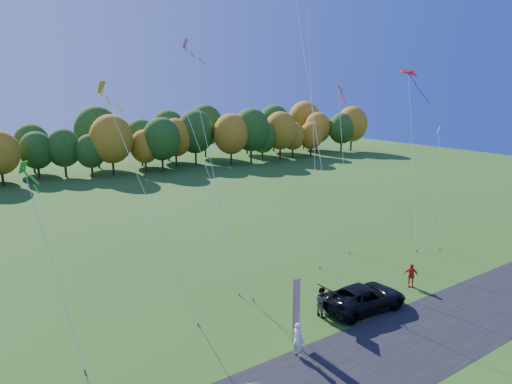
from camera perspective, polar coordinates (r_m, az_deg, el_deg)
ground at (r=27.67m, az=7.33°, el=-16.65°), size 160.00×160.00×0.00m
asphalt_strip at (r=25.28m, az=13.74°, el=-20.03°), size 90.00×6.00×0.01m
tree_line at (r=75.82m, az=-21.39°, el=1.65°), size 116.00×12.00×10.00m
black_suv at (r=30.07m, az=13.35°, el=-12.69°), size 5.86×3.06×1.57m
person_tailgate_a at (r=24.82m, az=5.27°, el=-17.85°), size 0.56×0.74×1.86m
person_tailgate_b at (r=28.74m, az=8.17°, el=-13.41°), size 0.71×0.91×1.85m
person_east at (r=34.07m, az=18.80°, el=-9.83°), size 0.95×1.01×1.68m
feather_flag at (r=25.17m, az=5.01°, el=-13.71°), size 0.51×0.12×3.85m
kite_delta_blue at (r=30.15m, az=-9.04°, el=10.80°), size 6.35×10.05×26.15m
kite_parafoil_orange at (r=39.53m, az=6.68°, el=17.41°), size 7.92×11.47×33.94m
kite_delta_red at (r=32.45m, az=7.07°, el=10.64°), size 3.51×10.06×25.14m
kite_parafoil_rainbow at (r=43.73m, az=18.95°, el=4.41°), size 7.47×7.19×15.71m
kite_diamond_yellow at (r=27.86m, az=-13.28°, el=-1.28°), size 3.32×7.43×14.39m
kite_diamond_green at (r=25.62m, az=-24.13°, el=-8.06°), size 1.56×6.14×10.13m
kite_diamond_white at (r=41.07m, az=10.88°, el=3.52°), size 4.66×6.93×14.79m
kite_diamond_pink at (r=31.25m, az=-5.66°, el=3.84°), size 1.15×6.86×17.29m
kite_diamond_blue_low at (r=43.10m, az=21.94°, el=0.51°), size 3.35×3.56×10.58m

